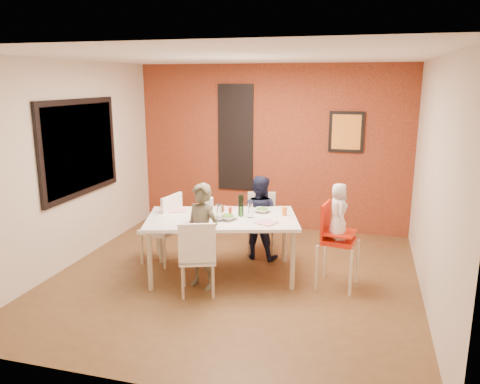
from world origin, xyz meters
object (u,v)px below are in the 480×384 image
(high_chair, at_px, (335,237))
(paper_towel_roll, at_px, (209,208))
(chair_far, at_px, (261,219))
(chair_left, at_px, (165,225))
(child_far, at_px, (259,217))
(chair_near, at_px, (197,254))
(dining_table, at_px, (222,222))
(child_near, at_px, (202,236))
(wine_bottle, at_px, (241,205))
(toddler, at_px, (338,211))

(high_chair, height_order, paper_towel_roll, high_chair)
(chair_far, bearing_deg, chair_left, -158.01)
(chair_far, relative_size, chair_left, 0.90)
(child_far, bearing_deg, chair_near, 78.71)
(dining_table, xyz_separation_m, paper_towel_roll, (-0.15, -0.07, 0.20))
(child_near, bearing_deg, chair_far, 92.28)
(child_far, xyz_separation_m, wine_bottle, (-0.10, -0.59, 0.32))
(dining_table, xyz_separation_m, high_chair, (1.39, 0.04, -0.08))
(dining_table, height_order, child_near, child_near)
(child_near, height_order, toddler, toddler)
(dining_table, bearing_deg, paper_towel_roll, -153.99)
(chair_left, height_order, wine_bottle, wine_bottle)
(dining_table, xyz_separation_m, chair_near, (-0.09, -0.64, -0.20))
(chair_far, distance_m, high_chair, 1.44)
(toddler, bearing_deg, wine_bottle, 68.49)
(wine_bottle, bearing_deg, chair_far, 84.31)
(dining_table, distance_m, paper_towel_roll, 0.26)
(chair_far, bearing_deg, dining_table, -119.12)
(dining_table, xyz_separation_m, chair_left, (-0.86, 0.18, -0.16))
(child_far, bearing_deg, child_near, 74.28)
(child_far, xyz_separation_m, toddler, (1.11, -0.69, 0.36))
(chair_left, relative_size, high_chair, 0.94)
(child_far, height_order, paper_towel_roll, child_far)
(wine_bottle, bearing_deg, chair_left, 177.71)
(chair_far, height_order, high_chair, high_chair)
(dining_table, bearing_deg, wine_bottle, 32.96)
(toddler, xyz_separation_m, paper_towel_roll, (-1.57, -0.11, -0.04))
(high_chair, height_order, child_far, child_far)
(chair_near, bearing_deg, dining_table, -118.31)
(chair_far, height_order, wine_bottle, wine_bottle)
(wine_bottle, bearing_deg, child_near, -121.56)
(high_chair, bearing_deg, paper_towel_roll, 103.34)
(high_chair, bearing_deg, toddler, -96.28)
(child_far, xyz_separation_m, paper_towel_roll, (-0.45, -0.79, 0.31))
(dining_table, distance_m, chair_near, 0.68)
(child_far, relative_size, paper_towel_roll, 4.58)
(child_near, height_order, paper_towel_roll, child_near)
(wine_bottle, bearing_deg, toddler, -4.63)
(high_chair, bearing_deg, child_far, 66.98)
(child_near, bearing_deg, dining_table, 92.30)
(dining_table, relative_size, chair_left, 2.14)
(toddler, height_order, paper_towel_roll, toddler)
(dining_table, bearing_deg, chair_far, 73.13)
(wine_bottle, xyz_separation_m, paper_towel_roll, (-0.36, -0.21, -0.00))
(dining_table, distance_m, high_chair, 1.39)
(chair_far, relative_size, wine_bottle, 3.27)
(chair_near, xyz_separation_m, high_chair, (1.49, 0.68, 0.12))
(chair_far, bearing_deg, wine_bottle, -107.94)
(dining_table, height_order, high_chair, high_chair)
(child_near, bearing_deg, chair_near, -64.22)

